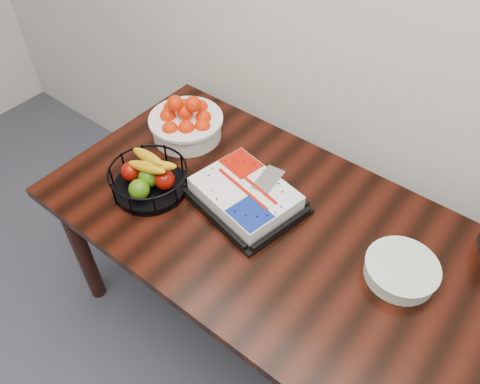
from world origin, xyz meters
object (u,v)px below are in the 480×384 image
Objects in this scene: tangerine_bowl at (186,120)px; fruit_basket at (149,177)px; plate_stack at (401,270)px; cake_tray at (245,195)px; table at (287,246)px.

tangerine_bowl is 1.05× the size of fruit_basket.
cake_tray is at bearing -174.62° from plate_stack.
fruit_basket is 1.25× the size of plate_stack.
cake_tray is at bearing 27.76° from fruit_basket.
plate_stack is at bearing 13.90° from fruit_basket.
tangerine_bowl is at bearing 108.50° from fruit_basket.
tangerine_bowl reaches higher than fruit_basket.
cake_tray is 1.55× the size of fruit_basket.
tangerine_bowl is at bearing 174.59° from plate_stack.
table is 0.40m from plate_stack.
table is 7.64× the size of plate_stack.
fruit_basket is (-0.53, -0.15, 0.15)m from table.
cake_tray is at bearing 176.05° from table.
table is 0.57m from fruit_basket.
cake_tray is (-0.21, 0.01, 0.12)m from table.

